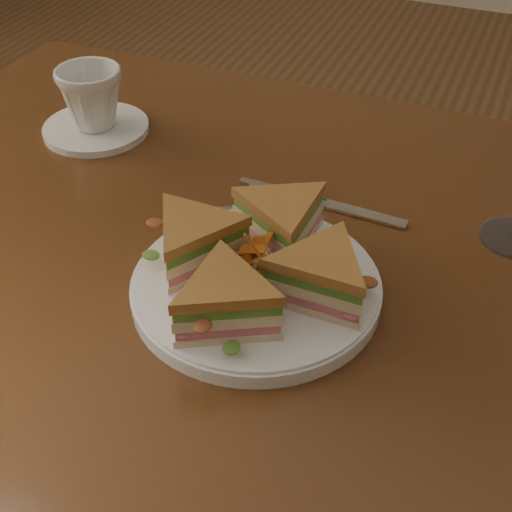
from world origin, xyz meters
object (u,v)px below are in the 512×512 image
(table, at_px, (292,316))
(sandwich_wedges, at_px, (256,260))
(knife, at_px, (315,202))
(plate, at_px, (256,288))
(spoon, at_px, (213,210))
(coffee_cup, at_px, (91,98))
(saucer, at_px, (96,128))

(table, xyz_separation_m, sandwich_wedges, (-0.01, -0.08, 0.14))
(sandwich_wedges, height_order, knife, sandwich_wedges)
(table, relative_size, plate, 4.68)
(spoon, xyz_separation_m, coffee_cup, (-0.23, 0.12, 0.05))
(sandwich_wedges, relative_size, saucer, 1.76)
(sandwich_wedges, height_order, coffee_cup, coffee_cup)
(plate, height_order, saucer, plate)
(plate, distance_m, saucer, 0.41)
(sandwich_wedges, xyz_separation_m, spoon, (-0.10, 0.11, -0.04))
(knife, bearing_deg, spoon, -144.21)
(table, xyz_separation_m, saucer, (-0.35, 0.15, 0.10))
(knife, bearing_deg, table, -80.46)
(plate, height_order, coffee_cup, coffee_cup)
(sandwich_wedges, distance_m, coffee_cup, 0.41)
(table, xyz_separation_m, spoon, (-0.11, 0.03, 0.10))
(knife, xyz_separation_m, coffee_cup, (-0.34, 0.05, 0.05))
(knife, distance_m, saucer, 0.34)
(sandwich_wedges, xyz_separation_m, saucer, (-0.34, 0.23, -0.04))
(plate, bearing_deg, spoon, 131.92)
(saucer, bearing_deg, knife, -8.47)
(sandwich_wedges, bearing_deg, table, 80.20)
(knife, height_order, saucer, saucer)
(table, relative_size, saucer, 8.19)
(plate, bearing_deg, knife, 88.86)
(spoon, bearing_deg, table, -47.87)
(sandwich_wedges, bearing_deg, plate, -113.63)
(sandwich_wedges, distance_m, spoon, 0.16)
(table, height_order, knife, knife)
(plate, xyz_separation_m, coffee_cup, (-0.34, 0.23, 0.04))
(plate, bearing_deg, saucer, 145.68)
(table, bearing_deg, sandwich_wedges, -99.80)
(plate, distance_m, sandwich_wedges, 0.04)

